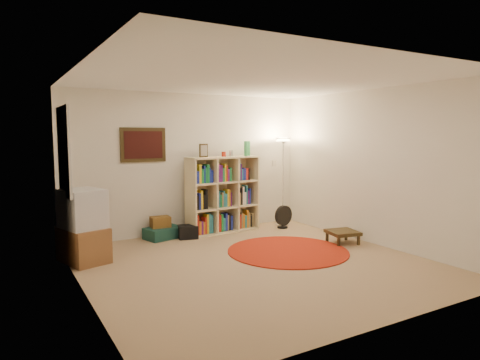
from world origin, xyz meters
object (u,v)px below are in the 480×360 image
object	(u,v)px
floor_lamp	(283,153)
floor_fan	(283,217)
tv_stand	(83,227)
bookshelf	(222,196)
suitcase	(163,233)
side_table	(343,233)

from	to	relation	value
floor_lamp	floor_fan	world-z (taller)	floor_lamp
floor_lamp	tv_stand	bearing A→B (deg)	-170.88
bookshelf	tv_stand	xyz separation A→B (m)	(-2.54, -0.69, -0.17)
floor_fan	tv_stand	size ratio (longest dim) A/B	0.43
bookshelf	suitcase	xyz separation A→B (m)	(-1.11, 0.06, -0.57)
floor_fan	tv_stand	xyz separation A→B (m)	(-3.68, -0.37, 0.27)
floor_lamp	side_table	world-z (taller)	floor_lamp
suitcase	bookshelf	bearing A→B (deg)	-18.07
floor_lamp	side_table	xyz separation A→B (m)	(0.01, -1.66, -1.25)
floor_lamp	suitcase	bearing A→B (deg)	176.87
tv_stand	side_table	bearing A→B (deg)	-32.23
bookshelf	side_table	xyz separation A→B (m)	(1.32, -1.73, -0.49)
bookshelf	side_table	size ratio (longest dim) A/B	3.08
floor_lamp	suitcase	world-z (taller)	floor_lamp
bookshelf	floor_lamp	xyz separation A→B (m)	(1.31, -0.07, 0.76)
floor_fan	side_table	distance (m)	1.43
bookshelf	suitcase	distance (m)	1.25
side_table	suitcase	bearing A→B (deg)	143.53
bookshelf	side_table	distance (m)	2.23
tv_stand	floor_fan	bearing A→B (deg)	-11.30
suitcase	side_table	size ratio (longest dim) A/B	1.27
bookshelf	floor_fan	xyz separation A→B (m)	(1.15, -0.32, -0.45)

